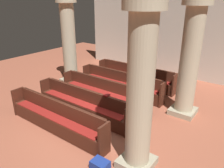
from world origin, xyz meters
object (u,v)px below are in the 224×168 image
at_px(pillar_aisle_side, 190,57).
at_px(kneeler_box_blue, 100,165).
at_px(hymn_book, 107,95).
at_px(pillar_far_side, 69,40).
at_px(pew_row_4, 55,116).
at_px(pillar_aisle_rear, 140,89).
at_px(pew_row_3, 82,103).
at_px(lectern, 149,71).
at_px(pew_row_0, 135,75).
at_px(pew_row_1, 121,83).
at_px(pew_row_2, 103,92).

distance_m(pillar_aisle_side, kneeler_box_blue, 4.24).
relative_size(hymn_book, kneeler_box_blue, 0.47).
relative_size(pillar_far_side, kneeler_box_blue, 9.41).
bearing_deg(pillar_aisle_side, hymn_book, -132.15).
relative_size(pew_row_4, pillar_aisle_rear, 0.98).
distance_m(pew_row_4, hymn_book, 1.65).
relative_size(pillar_aisle_side, pillar_far_side, 1.00).
bearing_deg(kneeler_box_blue, pew_row_3, 142.44).
distance_m(pillar_aisle_rear, lectern, 6.05).
distance_m(pew_row_0, pew_row_1, 1.13).
bearing_deg(pew_row_1, pillar_aisle_rear, -50.32).
bearing_deg(pew_row_4, pew_row_2, 90.00).
distance_m(pew_row_3, pillar_aisle_rear, 3.21).
bearing_deg(pew_row_3, pillar_far_side, 142.83).
distance_m(lectern, kneeler_box_blue, 6.23).
xyz_separation_m(pew_row_4, hymn_book, (0.88, 1.32, 0.44)).
height_order(pillar_aisle_side, lectern, pillar_aisle_side).
distance_m(pillar_aisle_side, pillar_aisle_rear, 3.13).
distance_m(pew_row_0, kneeler_box_blue, 5.40).
distance_m(pew_row_3, pillar_far_side, 3.62).
distance_m(pew_row_0, hymn_book, 3.35).
bearing_deg(kneeler_box_blue, pew_row_1, 118.23).
distance_m(pew_row_2, kneeler_box_blue, 3.44).
xyz_separation_m(pew_row_1, kneeler_box_blue, (2.07, -3.85, -0.37)).
bearing_deg(pillar_aisle_side, pillar_far_side, -178.05).
bearing_deg(pew_row_0, pew_row_1, -90.00).
height_order(pew_row_0, kneeler_box_blue, pew_row_0).
relative_size(pillar_aisle_rear, kneeler_box_blue, 9.41).
bearing_deg(pillar_aisle_side, pew_row_0, 155.42).
xyz_separation_m(pew_row_4, pillar_aisle_side, (2.67, 3.30, 1.50)).
bearing_deg(hymn_book, kneeler_box_blue, -56.33).
relative_size(pew_row_0, pew_row_4, 1.00).
distance_m(pillar_far_side, kneeler_box_blue, 6.19).
height_order(pew_row_1, pew_row_4, same).
xyz_separation_m(pillar_far_side, kneeler_box_blue, (4.69, -3.58, -1.87)).
xyz_separation_m(pillar_aisle_rear, lectern, (-2.48, 5.30, -1.53)).
relative_size(pew_row_0, pillar_aisle_side, 0.98).
relative_size(pew_row_4, lectern, 3.47).
distance_m(pew_row_1, lectern, 2.09).
bearing_deg(pew_row_2, hymn_book, -46.84).
distance_m(pillar_far_side, hymn_book, 4.08).
distance_m(pillar_aisle_side, hymn_book, 2.87).
height_order(pillar_aisle_side, kneeler_box_blue, pillar_aisle_side).
relative_size(pew_row_2, pillar_aisle_rear, 0.98).
bearing_deg(pew_row_0, pillar_aisle_rear, -58.45).
height_order(pillar_aisle_side, pillar_aisle_rear, same).
bearing_deg(pew_row_4, pew_row_0, 90.00).
bearing_deg(pew_row_1, pew_row_4, -90.00).
relative_size(pew_row_4, pillar_far_side, 0.98).
xyz_separation_m(hymn_book, kneeler_box_blue, (1.19, -1.78, -0.81)).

